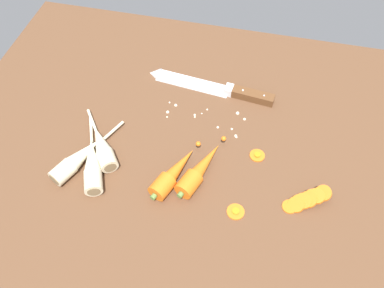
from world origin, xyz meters
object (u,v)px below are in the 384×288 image
Objects in this scene: parsnip_front at (92,164)px; chefs_knife at (208,86)px; whole_carrot at (173,173)px; parsnip_mid_right at (78,159)px; parsnip_mid_left at (102,147)px; carrot_slice_stray_mid at (257,155)px; carrot_slice_stray_near at (236,211)px; carrot_slice_stack at (306,200)px; whole_carrot_second at (199,170)px.

chefs_knife is at bearing 57.35° from parsnip_front.
parsnip_mid_right is at bearing -177.32° from whole_carrot.
parsnip_mid_left is 36.17cm from carrot_slice_stray_mid.
parsnip_mid_left is at bearing 169.14° from whole_carrot.
chefs_knife is 29.77cm from whole_carrot.
chefs_knife is 37.27cm from carrot_slice_stray_near.
parsnip_front reaches higher than carrot_slice_stack.
whole_carrot_second is 24.14cm from parsnip_front.
parsnip_mid_right is (-23.86, -30.71, 1.33)cm from chefs_knife.
carrot_slice_stray_mid is at bearing 16.08° from parsnip_mid_right.
whole_carrot_second is at bearing 175.87° from carrot_slice_stack.
carrot_slice_stack is at bearing 2.61° from parsnip_front.
whole_carrot is 0.94× the size of whole_carrot_second.
whole_carrot reaches higher than carrot_slice_stack.
parsnip_mid_left reaches higher than carrot_slice_stack.
parsnip_front is 5.61× the size of carrot_slice_stray_near.
whole_carrot is 29.25cm from carrot_slice_stack.
parsnip_mid_right is (-22.12, -1.04, -0.12)cm from whole_carrot.
parsnip_mid_right is at bearing -132.98° from parsnip_mid_left.
carrot_slice_stray_mid is (39.63, 11.42, -1.62)cm from parsnip_mid_right.
parsnip_front is 5.17cm from parsnip_mid_left.
parsnip_front is at bearing -10.18° from parsnip_mid_right.
carrot_slice_stack is at bearing 0.90° from whole_carrot.
whole_carrot is 1.70× the size of carrot_slice_stack.
parsnip_mid_right is 51.38cm from carrot_slice_stack.
whole_carrot is at bearing -179.10° from carrot_slice_stack.
whole_carrot_second is 27.76cm from parsnip_mid_right.
parsnip_front is at bearing -174.69° from whole_carrot.
carrot_slice_stack is at bearing 21.51° from carrot_slice_stray_near.
whole_carrot_second reaches higher than carrot_slice_stray_mid.
carrot_slice_stack is (29.23, 0.46, -0.88)cm from whole_carrot.
parsnip_mid_right reaches higher than chefs_knife.
chefs_knife is 2.05× the size of parsnip_mid_left.
chefs_knife reaches higher than carrot_slice_stray_mid.
whole_carrot_second is at bearing -3.09° from parsnip_mid_left.
carrot_slice_stray_near is at bearing -99.41° from carrot_slice_stray_mid.
parsnip_front is 2.12× the size of carrot_slice_stack.
parsnip_mid_right is at bearing -163.92° from carrot_slice_stray_mid.
carrot_slice_stack is 15.39cm from carrot_slice_stray_near.
carrot_slice_stack is (51.35, 1.49, -0.76)cm from parsnip_mid_right.
carrot_slice_stray_near is at bearing -158.49° from carrot_slice_stack.
whole_carrot reaches higher than carrot_slice_stray_mid.
parsnip_front is 1.03× the size of parsnip_mid_right.
chefs_knife is 27.79cm from whole_carrot_second.
parsnip_mid_left is (0.42, 5.15, 0.00)cm from parsnip_front.
parsnip_mid_right is 2.06× the size of carrot_slice_stack.
whole_carrot_second is at bearing -82.31° from chefs_knife.
whole_carrot reaches higher than parsnip_mid_right.
chefs_knife is at bearing 110.74° from carrot_slice_stray_near.
whole_carrot_second reaches higher than parsnip_front.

